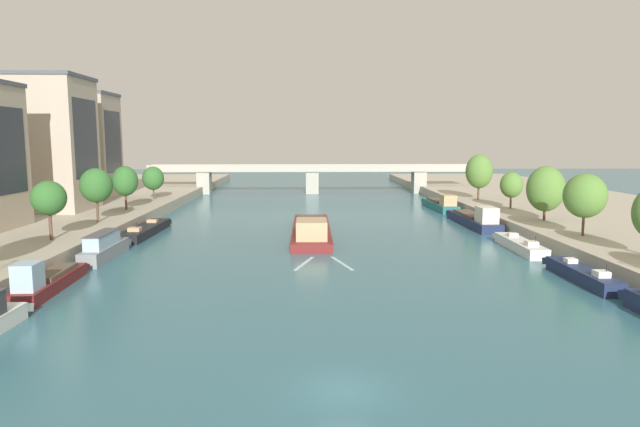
{
  "coord_description": "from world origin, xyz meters",
  "views": [
    {
      "loc": [
        -1.86,
        -24.82,
        11.9
      ],
      "look_at": [
        0.0,
        38.1,
        3.43
      ],
      "focal_mm": 30.85,
      "sensor_mm": 36.0,
      "label": 1
    }
  ],
  "objects_px": {
    "moored_boat_right_lone": "(441,204)",
    "tree_right_end_of_row": "(479,171)",
    "tree_right_distant": "(546,189)",
    "moored_boat_right_downstream": "(475,219)",
    "bridge_far": "(312,175)",
    "moored_boat_left_midway": "(146,230)",
    "tree_left_by_lamp": "(49,198)",
    "barge_midriver": "(311,230)",
    "moored_boat_right_second": "(520,245)",
    "moored_boat_left_near": "(104,247)",
    "tree_right_second": "(511,185)",
    "tree_left_end_of_row": "(153,178)",
    "tree_right_past_mid": "(585,196)",
    "tree_left_midway": "(125,181)",
    "tree_left_second": "(96,186)",
    "moored_boat_right_upstream": "(581,274)",
    "moored_boat_left_gap_after": "(47,281)"
  },
  "relations": [
    {
      "from": "moored_boat_right_downstream",
      "to": "tree_left_midway",
      "type": "bearing_deg",
      "value": 172.79
    },
    {
      "from": "tree_left_midway",
      "to": "tree_left_end_of_row",
      "type": "relative_size",
      "value": 1.14
    },
    {
      "from": "tree_left_by_lamp",
      "to": "moored_boat_right_second",
      "type": "bearing_deg",
      "value": 1.9
    },
    {
      "from": "tree_left_midway",
      "to": "tree_left_by_lamp",
      "type": "bearing_deg",
      "value": -89.69
    },
    {
      "from": "tree_right_past_mid",
      "to": "tree_right_second",
      "type": "relative_size",
      "value": 1.22
    },
    {
      "from": "barge_midriver",
      "to": "tree_right_past_mid",
      "type": "relative_size",
      "value": 3.62
    },
    {
      "from": "moored_boat_right_upstream",
      "to": "tree_right_past_mid",
      "type": "height_order",
      "value": "tree_right_past_mid"
    },
    {
      "from": "moored_boat_right_upstream",
      "to": "moored_boat_right_second",
      "type": "xyz_separation_m",
      "value": [
        0.01,
        13.44,
        -0.04
      ]
    },
    {
      "from": "moored_boat_right_second",
      "to": "moored_boat_right_lone",
      "type": "distance_m",
      "value": 34.84
    },
    {
      "from": "tree_left_second",
      "to": "tree_right_second",
      "type": "height_order",
      "value": "tree_left_second"
    },
    {
      "from": "moored_boat_left_near",
      "to": "tree_left_end_of_row",
      "type": "height_order",
      "value": "tree_left_end_of_row"
    },
    {
      "from": "moored_boat_right_second",
      "to": "tree_left_midway",
      "type": "relative_size",
      "value": 1.84
    },
    {
      "from": "tree_left_second",
      "to": "moored_boat_left_near",
      "type": "bearing_deg",
      "value": -67.67
    },
    {
      "from": "moored_boat_right_upstream",
      "to": "moored_boat_right_second",
      "type": "relative_size",
      "value": 0.93
    },
    {
      "from": "moored_boat_left_near",
      "to": "moored_boat_left_midway",
      "type": "relative_size",
      "value": 0.69
    },
    {
      "from": "tree_left_by_lamp",
      "to": "tree_right_end_of_row",
      "type": "xyz_separation_m",
      "value": [
        56.15,
        37.05,
        0.51
      ]
    },
    {
      "from": "moored_boat_right_second",
      "to": "bridge_far",
      "type": "distance_m",
      "value": 67.92
    },
    {
      "from": "tree_left_second",
      "to": "tree_left_end_of_row",
      "type": "xyz_separation_m",
      "value": [
        -0.23,
        26.71,
        -0.96
      ]
    },
    {
      "from": "moored_boat_left_midway",
      "to": "tree_right_past_mid",
      "type": "distance_m",
      "value": 51.61
    },
    {
      "from": "tree_right_past_mid",
      "to": "tree_right_end_of_row",
      "type": "xyz_separation_m",
      "value": [
        0.26,
        36.36,
        0.5
      ]
    },
    {
      "from": "barge_midriver",
      "to": "tree_left_by_lamp",
      "type": "distance_m",
      "value": 29.3
    },
    {
      "from": "moored_boat_right_downstream",
      "to": "tree_right_second",
      "type": "distance_m",
      "value": 10.41
    },
    {
      "from": "moored_boat_right_upstream",
      "to": "moored_boat_right_downstream",
      "type": "bearing_deg",
      "value": 89.58
    },
    {
      "from": "barge_midriver",
      "to": "moored_boat_right_lone",
      "type": "height_order",
      "value": "barge_midriver"
    },
    {
      "from": "tree_left_second",
      "to": "tree_right_past_mid",
      "type": "distance_m",
      "value": 56.82
    },
    {
      "from": "moored_boat_left_near",
      "to": "tree_right_second",
      "type": "bearing_deg",
      "value": 26.78
    },
    {
      "from": "moored_boat_left_near",
      "to": "moored_boat_right_second",
      "type": "relative_size",
      "value": 0.88
    },
    {
      "from": "tree_left_end_of_row",
      "to": "tree_right_past_mid",
      "type": "height_order",
      "value": "tree_right_past_mid"
    },
    {
      "from": "moored_boat_left_midway",
      "to": "tree_left_by_lamp",
      "type": "xyz_separation_m",
      "value": [
        -5.99,
        -12.73,
        5.41
      ]
    },
    {
      "from": "tree_right_distant",
      "to": "tree_right_end_of_row",
      "type": "xyz_separation_m",
      "value": [
        -0.6,
        24.9,
        0.78
      ]
    },
    {
      "from": "moored_boat_left_gap_after",
      "to": "tree_left_end_of_row",
      "type": "xyz_separation_m",
      "value": [
        -5.7,
        52.57,
        4.42
      ]
    },
    {
      "from": "moored_boat_right_lone",
      "to": "tree_right_end_of_row",
      "type": "bearing_deg",
      "value": 4.86
    },
    {
      "from": "moored_boat_left_near",
      "to": "tree_right_past_mid",
      "type": "relative_size",
      "value": 1.55
    },
    {
      "from": "tree_left_by_lamp",
      "to": "tree_right_second",
      "type": "distance_m",
      "value": 61.98
    },
    {
      "from": "moored_boat_left_midway",
      "to": "tree_left_second",
      "type": "height_order",
      "value": "tree_left_second"
    },
    {
      "from": "tree_left_by_lamp",
      "to": "moored_boat_right_upstream",
      "type": "bearing_deg",
      "value": -13.41
    },
    {
      "from": "tree_left_second",
      "to": "tree_right_past_mid",
      "type": "relative_size",
      "value": 1.01
    },
    {
      "from": "moored_boat_right_lone",
      "to": "tree_left_by_lamp",
      "type": "height_order",
      "value": "tree_left_by_lamp"
    },
    {
      "from": "tree_left_second",
      "to": "bridge_far",
      "type": "distance_m",
      "value": 60.4
    },
    {
      "from": "moored_boat_right_downstream",
      "to": "tree_left_end_of_row",
      "type": "relative_size",
      "value": 3.0
    },
    {
      "from": "moored_boat_right_downstream",
      "to": "tree_right_end_of_row",
      "type": "height_order",
      "value": "tree_right_end_of_row"
    },
    {
      "from": "tree_right_end_of_row",
      "to": "tree_right_distant",
      "type": "bearing_deg",
      "value": -88.63
    },
    {
      "from": "moored_boat_right_downstream",
      "to": "bridge_far",
      "type": "bearing_deg",
      "value": 114.59
    },
    {
      "from": "barge_midriver",
      "to": "moored_boat_right_second",
      "type": "distance_m",
      "value": 24.19
    },
    {
      "from": "moored_boat_right_downstream",
      "to": "tree_right_second",
      "type": "xyz_separation_m",
      "value": [
        7.29,
        6.09,
        4.25
      ]
    },
    {
      "from": "moored_boat_left_midway",
      "to": "tree_right_end_of_row",
      "type": "bearing_deg",
      "value": 25.87
    },
    {
      "from": "moored_boat_left_gap_after",
      "to": "tree_left_end_of_row",
      "type": "bearing_deg",
      "value": 96.19
    },
    {
      "from": "moored_boat_left_midway",
      "to": "tree_right_second",
      "type": "bearing_deg",
      "value": 12.83
    },
    {
      "from": "moored_boat_right_downstream",
      "to": "moored_boat_right_second",
      "type": "bearing_deg",
      "value": -90.74
    },
    {
      "from": "tree_left_by_lamp",
      "to": "bridge_far",
      "type": "bearing_deg",
      "value": 67.08
    }
  ]
}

